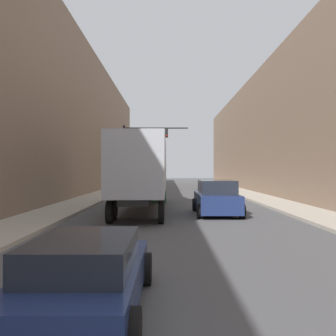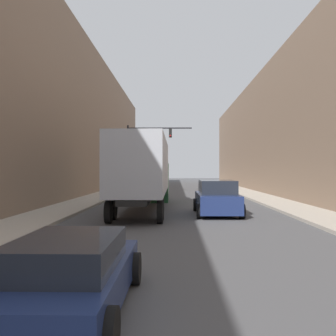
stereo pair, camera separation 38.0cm
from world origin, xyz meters
name	(u,v)px [view 1 (the left image)]	position (x,y,z in m)	size (l,w,h in m)	color
sidewalk_right	(256,197)	(6.61, 30.00, 0.07)	(2.59, 80.00, 0.15)	#B2A899
sidewalk_left	(94,197)	(-6.61, 30.00, 0.07)	(2.59, 80.00, 0.15)	#B2A899
building_right	(309,125)	(10.90, 30.00, 5.95)	(6.00, 80.00, 11.90)	#846B56
building_left	(41,113)	(-10.90, 30.00, 6.95)	(6.00, 80.00, 13.90)	#846B56
semi_truck	(142,171)	(-2.08, 21.21, 2.24)	(2.51, 13.66, 3.95)	#B2B7C1
sedan_car	(85,276)	(-2.00, 5.69, 0.60)	(1.97, 4.27, 1.25)	navy
suv_car	(215,198)	(1.82, 18.95, 0.83)	(2.24, 4.62, 1.77)	navy
traffic_signal_gantry	(137,146)	(-3.67, 37.66, 4.72)	(6.61, 0.35, 6.84)	black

